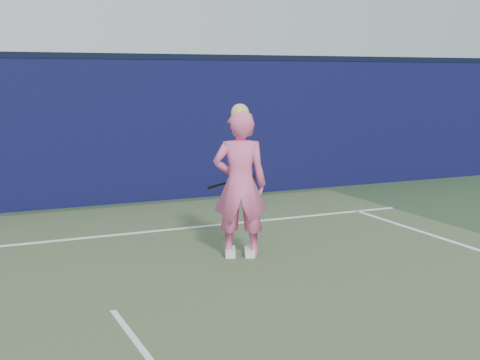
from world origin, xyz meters
name	(u,v)px	position (x,y,z in m)	size (l,w,h in m)	color
ground	(142,351)	(0.00, 0.00, 0.00)	(80.00, 80.00, 0.00)	#31462B
backstop_wall	(32,135)	(0.00, 6.50, 1.25)	(24.00, 0.40, 2.50)	#0C0D37
wall_cap	(28,55)	(0.00, 6.50, 2.55)	(24.00, 0.42, 0.10)	black
player	(240,184)	(1.92, 2.30, 0.91)	(0.78, 0.65, 1.89)	pink
racket	(240,180)	(2.08, 2.68, 0.90)	(0.56, 0.34, 0.33)	black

